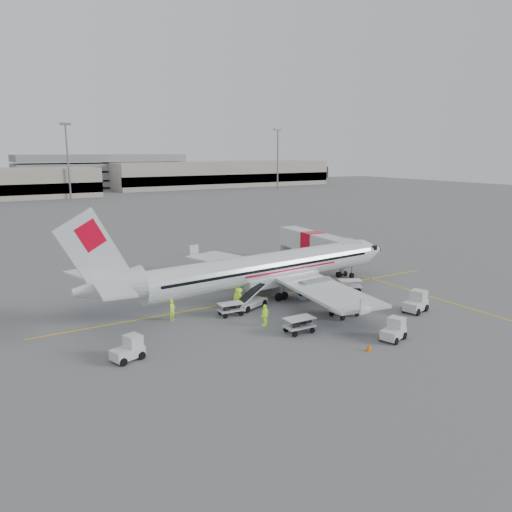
# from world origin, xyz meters

# --- Properties ---
(ground) EXTENTS (360.00, 360.00, 0.00)m
(ground) POSITION_xyz_m (0.00, 0.00, 0.00)
(ground) COLOR #56595B
(stripe_lead) EXTENTS (44.00, 0.20, 0.01)m
(stripe_lead) POSITION_xyz_m (0.00, 0.00, 0.01)
(stripe_lead) COLOR yellow
(stripe_lead) RESTS_ON ground
(stripe_cross) EXTENTS (0.20, 20.00, 0.01)m
(stripe_cross) POSITION_xyz_m (14.00, -8.00, 0.01)
(stripe_cross) COLOR yellow
(stripe_cross) RESTS_ON ground
(terminal_east) EXTENTS (90.00, 26.00, 10.00)m
(terminal_east) POSITION_xyz_m (70.00, 145.00, 5.00)
(terminal_east) COLOR gray
(terminal_east) RESTS_ON ground
(parking_garage) EXTENTS (62.00, 24.00, 14.00)m
(parking_garage) POSITION_xyz_m (25.00, 160.00, 7.00)
(parking_garage) COLOR slate
(parking_garage) RESTS_ON ground
(treeline) EXTENTS (300.00, 3.00, 6.00)m
(treeline) POSITION_xyz_m (0.00, 175.00, 3.00)
(treeline) COLOR black
(treeline) RESTS_ON ground
(mast_center) EXTENTS (3.20, 1.20, 22.00)m
(mast_center) POSITION_xyz_m (5.00, 118.00, 11.00)
(mast_center) COLOR slate
(mast_center) RESTS_ON ground
(mast_east) EXTENTS (3.20, 1.20, 22.00)m
(mast_east) POSITION_xyz_m (80.00, 118.00, 11.00)
(mast_east) COLOR slate
(mast_east) RESTS_ON ground
(aircraft) EXTENTS (37.24, 30.25, 9.70)m
(aircraft) POSITION_xyz_m (0.48, 0.39, 4.85)
(aircraft) COLOR silver
(aircraft) RESTS_ON ground
(jet_bridge) EXTENTS (4.13, 16.59, 4.31)m
(jet_bridge) POSITION_xyz_m (12.16, 8.36, 2.16)
(jet_bridge) COLOR silver
(jet_bridge) RESTS_ON ground
(belt_loader) EXTENTS (4.89, 3.22, 2.48)m
(belt_loader) POSITION_xyz_m (-3.13, -2.13, 1.24)
(belt_loader) COLOR silver
(belt_loader) RESTS_ON ground
(tug_fore) EXTENTS (2.71, 1.99, 1.88)m
(tug_fore) POSITION_xyz_m (8.95, -10.81, 0.94)
(tug_fore) COLOR silver
(tug_fore) RESTS_ON ground
(tug_mid) EXTENTS (2.44, 1.85, 1.67)m
(tug_mid) POSITION_xyz_m (2.13, -14.67, 0.83)
(tug_mid) COLOR silver
(tug_mid) RESTS_ON ground
(tug_aft) EXTENTS (2.45, 1.83, 1.68)m
(tug_aft) POSITION_xyz_m (-16.37, -7.84, 0.84)
(tug_aft) COLOR silver
(tug_aft) RESTS_ON ground
(cart_loaded_a) EXTENTS (2.25, 1.44, 1.13)m
(cart_loaded_a) POSITION_xyz_m (-5.69, -3.09, 0.56)
(cart_loaded_a) COLOR silver
(cart_loaded_a) RESTS_ON ground
(cart_loaded_b) EXTENTS (2.43, 1.47, 1.25)m
(cart_loaded_b) POSITION_xyz_m (-3.08, -9.68, 0.63)
(cart_loaded_b) COLOR silver
(cart_loaded_b) RESTS_ON ground
(cart_empty_a) EXTENTS (2.69, 1.73, 1.34)m
(cart_empty_a) POSITION_xyz_m (2.66, -8.50, 0.67)
(cart_empty_a) COLOR silver
(cart_empty_a) RESTS_ON ground
(cart_empty_b) EXTENTS (2.66, 2.24, 1.19)m
(cart_empty_b) POSITION_xyz_m (8.53, -2.61, 0.60)
(cart_empty_b) COLOR silver
(cart_empty_b) RESTS_ON ground
(cone_nose) EXTENTS (0.35, 0.35, 0.58)m
(cone_nose) POSITION_xyz_m (12.57, 2.47, 0.29)
(cone_nose) COLOR #ED6208
(cone_nose) RESTS_ON ground
(cone_port) EXTENTS (0.33, 0.33, 0.53)m
(cone_port) POSITION_xyz_m (4.20, 8.66, 0.27)
(cone_port) COLOR #ED6208
(cone_port) RESTS_ON ground
(cone_stbd) EXTENTS (0.39, 0.39, 0.63)m
(cone_stbd) POSITION_xyz_m (-0.97, -15.28, 0.32)
(cone_stbd) COLOR #ED6208
(cone_stbd) RESTS_ON ground
(crew_a) EXTENTS (0.79, 0.73, 1.81)m
(crew_a) POSITION_xyz_m (-10.55, -1.61, 0.91)
(crew_a) COLOR #BCFB25
(crew_a) RESTS_ON ground
(crew_b) EXTENTS (1.09, 1.14, 1.86)m
(crew_b) POSITION_xyz_m (-4.10, -1.50, 0.93)
(crew_b) COLOR #BCFB25
(crew_b) RESTS_ON ground
(crew_c) EXTENTS (1.27, 1.37, 1.86)m
(crew_c) POSITION_xyz_m (-3.96, -1.50, 0.93)
(crew_c) COLOR #BCFB25
(crew_c) RESTS_ON ground
(crew_d) EXTENTS (1.15, 0.87, 1.81)m
(crew_d) POSITION_xyz_m (-4.50, -6.85, 0.91)
(crew_d) COLOR #BCFB25
(crew_d) RESTS_ON ground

